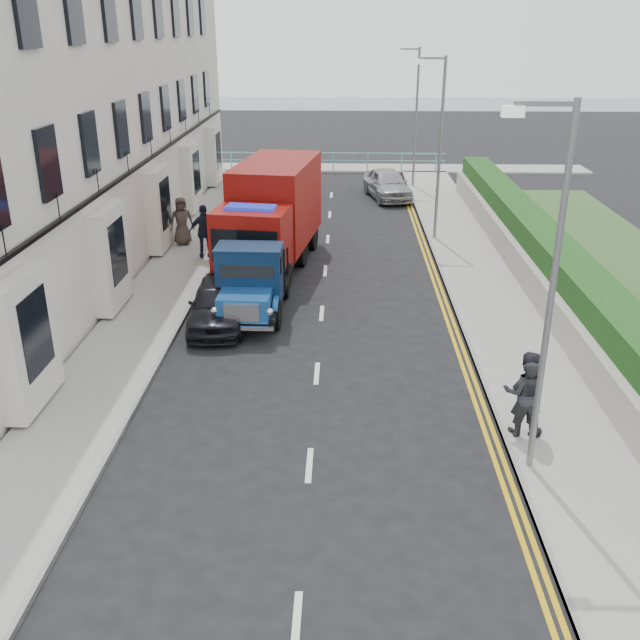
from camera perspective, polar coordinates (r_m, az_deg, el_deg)
The scene contains 22 objects.
ground at distance 16.07m, azimuth -0.52°, elevation -7.54°, with size 120.00×120.00×0.00m, color black.
pavement_west at distance 24.93m, azimuth -11.70°, elevation 3.40°, with size 2.40×38.00×0.12m, color gray.
pavement_east at distance 24.70m, azimuth 12.76°, elevation 3.12°, with size 2.60×38.00×0.12m, color gray.
promenade at distance 43.63m, azimuth 1.08°, elevation 12.05°, with size 30.00×2.50×0.12m, color gray.
sea_plane at distance 74.32m, azimuth 1.47°, elevation 16.40°, with size 120.00×120.00×0.00m, color #4B5967.
terrace_west at distance 28.72m, azimuth -19.84°, elevation 19.59°, with size 6.31×30.20×14.25m.
garden_east at distance 24.87m, azimuth 17.27°, elevation 4.83°, with size 1.45×28.00×1.75m.
seafront_railing at distance 42.75m, azimuth 1.07°, elevation 12.54°, with size 13.00×0.08×1.11m.
lamp_near at distance 13.06m, azimuth 17.70°, elevation 3.33°, with size 1.23×0.18×7.00m.
lamp_mid at distance 28.40m, azimuth 9.38°, elevation 14.09°, with size 1.23×0.18×7.00m.
lamp_far at distance 38.27m, azimuth 7.54°, elevation 16.34°, with size 1.23×0.18×7.00m.
bedford_lorry at distance 20.86m, azimuth -5.53°, elevation 2.77°, with size 1.98×4.76×2.22m.
red_lorry at distance 25.25m, azimuth -3.86°, elevation 8.48°, with size 3.26×7.15×3.61m.
parked_car_front at distance 20.67m, azimuth -8.16°, elevation 1.36°, with size 1.55×3.85×1.31m, color black.
parked_car_mid at distance 22.40m, azimuth -6.45°, elevation 3.09°, with size 1.35×3.86×1.27m, color #566DB9.
parked_car_rear at distance 29.23m, azimuth -4.51°, elevation 7.97°, with size 1.98×4.87×1.41m, color #9D9DA1.
seafront_car_left at distance 36.24m, azimuth -4.63°, elevation 11.01°, with size 2.70×5.87×1.63m, color black.
seafront_car_right at distance 36.09m, azimuth 5.41°, elevation 10.80°, with size 1.72×4.28×1.46m, color #9A9A9E.
pedestrian_east_near at distance 15.23m, azimuth 16.19°, elevation -6.11°, with size 0.63×0.41×1.73m, color black.
pedestrian_east_far at distance 15.35m, azimuth 16.07°, elevation -5.61°, with size 0.90×0.70×1.85m, color #2A2831.
pedestrian_west_near at distance 26.34m, azimuth -9.20°, elevation 7.00°, with size 1.15×0.48×1.96m, color black.
pedestrian_west_far at distance 28.19m, azimuth -11.01°, elevation 7.78°, with size 0.90×0.59×1.85m, color #443A31.
Camera 1 is at (0.60, -13.88, 8.08)m, focal length 40.00 mm.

